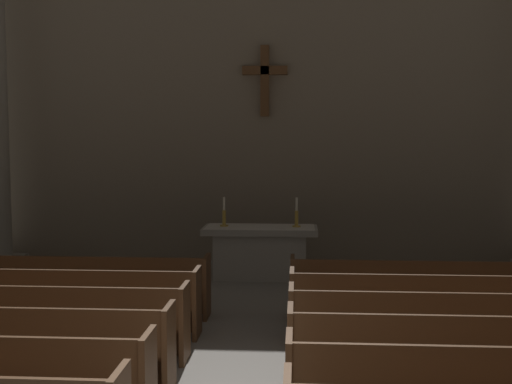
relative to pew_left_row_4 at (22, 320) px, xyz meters
The scene contains 11 objects.
pew_left_row_4 is the anchor object (origin of this frame).
pew_left_row_5 0.95m from the pew_left_row_4, 90.00° to the left, with size 4.11×0.50×0.95m.
pew_left_row_6 1.90m from the pew_left_row_4, 90.00° to the left, with size 4.11×0.50×0.95m.
pew_right_row_3 5.43m from the pew_left_row_4, 10.08° to the right, with size 4.11×0.50×0.95m.
pew_right_row_4 5.35m from the pew_left_row_4, ahead, with size 4.11×0.50×0.95m.
pew_right_row_5 5.43m from the pew_left_row_4, 10.08° to the left, with size 4.11×0.50×0.95m.
pew_right_row_6 5.68m from the pew_left_row_4, 19.57° to the left, with size 4.11×0.50×0.95m.
altar 5.40m from the pew_left_row_4, 60.29° to the left, with size 2.20×0.90×1.01m.
candlestick_left 5.13m from the pew_left_row_4, 67.16° to the left, with size 0.16×0.16×0.57m.
candlestick_right 5.82m from the pew_left_row_4, 54.25° to the left, with size 0.16×0.16×0.57m.
apse_with_cross 7.77m from the pew_left_row_4, 67.96° to the left, with size 12.55×0.43×7.15m.
Camera 1 is at (0.71, -4.70, 2.73)m, focal length 44.85 mm.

